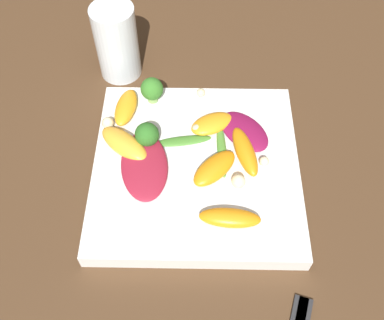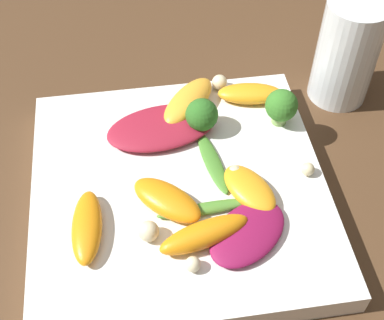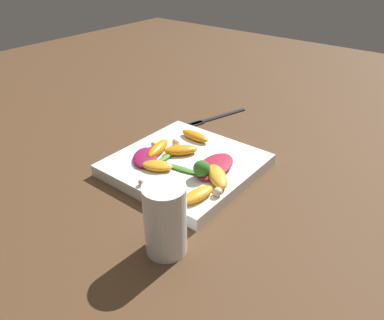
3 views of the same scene
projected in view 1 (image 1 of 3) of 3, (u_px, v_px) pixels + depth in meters
ground_plane at (196, 174)px, 0.61m from camera, size 2.40×2.40×0.00m
plate at (196, 168)px, 0.60m from camera, size 0.27×0.27×0.02m
drinking_glass at (117, 42)px, 0.67m from camera, size 0.06×0.06×0.12m
radicchio_leaf_0 at (145, 165)px, 0.58m from camera, size 0.12×0.08×0.01m
radicchio_leaf_1 at (244, 131)px, 0.61m from camera, size 0.09×0.09×0.01m
orange_segment_0 at (245, 151)px, 0.59m from camera, size 0.08×0.04×0.02m
orange_segment_1 at (230, 218)px, 0.53m from camera, size 0.03×0.08×0.02m
orange_segment_2 at (212, 124)px, 0.62m from camera, size 0.06×0.07×0.02m
orange_segment_3 at (125, 144)px, 0.59m from camera, size 0.07×0.08×0.02m
orange_segment_4 at (215, 168)px, 0.57m from camera, size 0.07×0.07×0.02m
orange_segment_5 at (126, 107)px, 0.63m from camera, size 0.07×0.04×0.02m
broccoli_floret_0 at (152, 90)px, 0.63m from camera, size 0.03×0.03×0.04m
broccoli_floret_1 at (147, 135)px, 0.59m from camera, size 0.03×0.03×0.04m
arugula_sprig_0 at (183, 141)px, 0.60m from camera, size 0.03×0.08×0.01m
arugula_sprig_1 at (222, 150)px, 0.59m from camera, size 0.09×0.02×0.01m
macadamia_nut_0 at (265, 163)px, 0.58m from camera, size 0.01×0.01×0.01m
macadamia_nut_1 at (201, 93)px, 0.65m from camera, size 0.01×0.01×0.01m
macadamia_nut_2 at (239, 181)px, 0.56m from camera, size 0.02×0.02×0.02m
macadamia_nut_3 at (197, 129)px, 0.61m from camera, size 0.01×0.01×0.01m
macadamia_nut_4 at (108, 123)px, 0.62m from camera, size 0.02×0.02×0.02m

